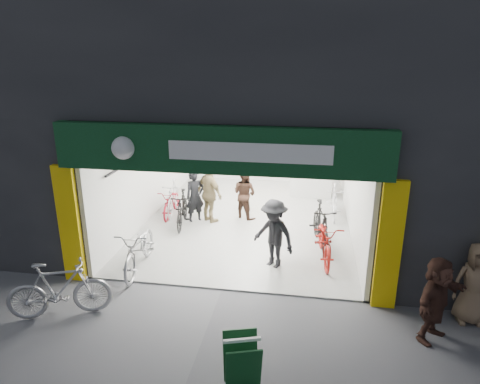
% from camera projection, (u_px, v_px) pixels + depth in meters
% --- Properties ---
extents(ground, '(60.00, 60.00, 0.00)m').
position_uv_depth(ground, '(222.00, 290.00, 9.00)').
color(ground, '#56565B').
rests_on(ground, ground).
extents(building, '(17.00, 10.27, 8.00)m').
position_uv_depth(building, '(286.00, 68.00, 12.17)').
color(building, '#232326').
rests_on(building, ground).
extents(bike_left_front, '(0.88, 2.08, 1.06)m').
position_uv_depth(bike_left_front, '(140.00, 248.00, 9.70)').
color(bike_left_front, '#A3A3A7').
rests_on(bike_left_front, ground).
extents(bike_left_midfront, '(0.70, 1.75, 1.02)m').
position_uv_depth(bike_left_midfront, '(182.00, 209.00, 12.14)').
color(bike_left_midfront, black).
rests_on(bike_left_midfront, ground).
extents(bike_left_midback, '(0.66, 1.66, 0.85)m').
position_uv_depth(bike_left_midback, '(171.00, 202.00, 12.95)').
color(bike_left_midback, maroon).
rests_on(bike_left_midback, ground).
extents(bike_left_back, '(0.71, 1.77, 1.04)m').
position_uv_depth(bike_left_back, '(173.00, 198.00, 13.07)').
color(bike_left_back, silver).
rests_on(bike_left_back, ground).
extents(bike_right_front, '(0.86, 1.98, 1.15)m').
position_uv_depth(bike_right_front, '(321.00, 226.00, 10.84)').
color(bike_right_front, black).
rests_on(bike_right_front, ground).
extents(bike_right_mid, '(0.84, 1.99, 1.02)m').
position_uv_depth(bike_right_mid, '(325.00, 240.00, 10.16)').
color(bike_right_mid, maroon).
rests_on(bike_right_mid, ground).
extents(bike_right_back, '(0.48, 1.65, 0.99)m').
position_uv_depth(bike_right_back, '(334.00, 202.00, 12.79)').
color(bike_right_back, silver).
rests_on(bike_right_back, ground).
extents(parked_bike, '(1.95, 1.17, 1.13)m').
position_uv_depth(parked_bike, '(59.00, 289.00, 7.96)').
color(parked_bike, '#A4A4A8').
rests_on(parked_bike, ground).
extents(customer_a, '(0.68, 0.65, 1.56)m').
position_uv_depth(customer_a, '(195.00, 197.00, 12.36)').
color(customer_a, black).
rests_on(customer_a, ground).
extents(customer_b, '(0.94, 0.88, 1.55)m').
position_uv_depth(customer_b, '(245.00, 194.00, 12.63)').
color(customer_b, '#342017').
rests_on(customer_b, ground).
extents(customer_c, '(1.23, 1.10, 1.66)m').
position_uv_depth(customer_c, '(274.00, 234.00, 9.71)').
color(customer_c, black).
rests_on(customer_c, ground).
extents(customer_d, '(1.08, 1.00, 1.78)m').
position_uv_depth(customer_d, '(210.00, 194.00, 12.26)').
color(customer_d, olive).
rests_on(customer_d, ground).
extents(pedestrian_near, '(0.78, 0.52, 1.57)m').
position_uv_depth(pedestrian_near, '(475.00, 284.00, 7.74)').
color(pedestrian_near, '#7B6147').
rests_on(pedestrian_near, ground).
extents(pedestrian_far, '(1.28, 1.39, 1.55)m').
position_uv_depth(pedestrian_far, '(436.00, 299.00, 7.27)').
color(pedestrian_far, '#3E241C').
rests_on(pedestrian_far, ground).
extents(sandwich_board, '(0.66, 0.67, 0.81)m').
position_uv_depth(sandwich_board, '(242.00, 361.00, 6.30)').
color(sandwich_board, '#10411C').
rests_on(sandwich_board, ground).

